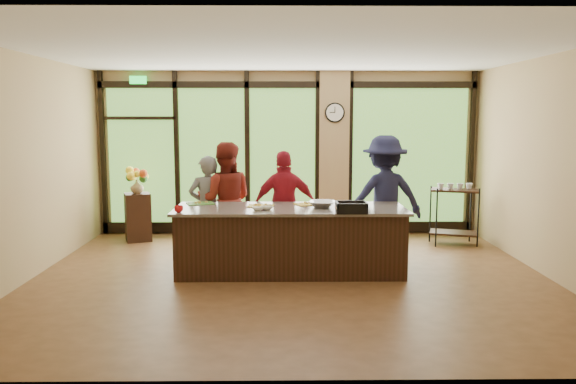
{
  "coord_description": "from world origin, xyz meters",
  "views": [
    {
      "loc": [
        -0.13,
        -7.4,
        2.16
      ],
      "look_at": [
        -0.03,
        0.4,
        1.12
      ],
      "focal_mm": 35.0,
      "sensor_mm": 36.0,
      "label": 1
    }
  ],
  "objects_px": {
    "cook_left": "(208,208)",
    "cook_right": "(384,198)",
    "island_base": "(290,241)",
    "flower_stand": "(138,217)",
    "roasting_pan": "(351,210)",
    "bar_cart": "(454,208)"
  },
  "relations": [
    {
      "from": "cook_left",
      "to": "cook_right",
      "type": "bearing_deg",
      "value": 168.86
    },
    {
      "from": "island_base",
      "to": "flower_stand",
      "type": "bearing_deg",
      "value": 142.06
    },
    {
      "from": "roasting_pan",
      "to": "bar_cart",
      "type": "height_order",
      "value": "bar_cart"
    },
    {
      "from": "cook_left",
      "to": "roasting_pan",
      "type": "xyz_separation_m",
      "value": [
        2.04,
        -1.21,
        0.16
      ]
    },
    {
      "from": "island_base",
      "to": "cook_right",
      "type": "relative_size",
      "value": 1.64
    },
    {
      "from": "cook_left",
      "to": "flower_stand",
      "type": "xyz_separation_m",
      "value": [
        -1.41,
        1.3,
        -0.38
      ]
    },
    {
      "from": "island_base",
      "to": "cook_left",
      "type": "relative_size",
      "value": 1.95
    },
    {
      "from": "cook_left",
      "to": "island_base",
      "type": "bearing_deg",
      "value": 137.26
    },
    {
      "from": "roasting_pan",
      "to": "flower_stand",
      "type": "height_order",
      "value": "roasting_pan"
    },
    {
      "from": "flower_stand",
      "to": "bar_cart",
      "type": "bearing_deg",
      "value": -24.24
    },
    {
      "from": "island_base",
      "to": "cook_right",
      "type": "xyz_separation_m",
      "value": [
        1.45,
        0.77,
        0.51
      ]
    },
    {
      "from": "bar_cart",
      "to": "roasting_pan",
      "type": "bearing_deg",
      "value": -115.54
    },
    {
      "from": "cook_left",
      "to": "bar_cart",
      "type": "xyz_separation_m",
      "value": [
        4.07,
        0.95,
        -0.16
      ]
    },
    {
      "from": "island_base",
      "to": "flower_stand",
      "type": "distance_m",
      "value": 3.36
    },
    {
      "from": "island_base",
      "to": "cook_left",
      "type": "height_order",
      "value": "cook_left"
    },
    {
      "from": "island_base",
      "to": "bar_cart",
      "type": "xyz_separation_m",
      "value": [
        2.83,
        1.71,
        0.19
      ]
    },
    {
      "from": "island_base",
      "to": "cook_right",
      "type": "distance_m",
      "value": 1.72
    },
    {
      "from": "roasting_pan",
      "to": "flower_stand",
      "type": "xyz_separation_m",
      "value": [
        -3.45,
        2.51,
        -0.53
      ]
    },
    {
      "from": "flower_stand",
      "to": "cook_right",
      "type": "bearing_deg",
      "value": -38.17
    },
    {
      "from": "island_base",
      "to": "bar_cart",
      "type": "height_order",
      "value": "bar_cart"
    },
    {
      "from": "island_base",
      "to": "roasting_pan",
      "type": "xyz_separation_m",
      "value": [
        0.8,
        -0.44,
        0.52
      ]
    },
    {
      "from": "bar_cart",
      "to": "island_base",
      "type": "bearing_deg",
      "value": -130.95
    }
  ]
}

